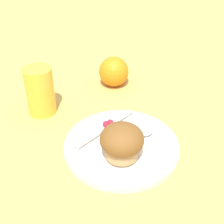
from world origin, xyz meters
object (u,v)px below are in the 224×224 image
object	(u,v)px
orange_fruit	(114,72)
butter_knife	(105,128)
muffin	(122,142)
juice_glass	(40,91)

from	to	relation	value
orange_fruit	butter_knife	bearing A→B (deg)	-128.55
muffin	butter_knife	xyz separation A→B (m)	(0.02, 0.09, -0.03)
muffin	juice_glass	distance (m)	0.26
muffin	orange_fruit	world-z (taller)	muffin
butter_knife	juice_glass	size ratio (longest dim) A/B	1.44
muffin	orange_fruit	distance (m)	0.31
butter_knife	juice_glass	xyz separation A→B (m)	(-0.07, 0.16, 0.04)
orange_fruit	juice_glass	size ratio (longest dim) A/B	0.70
butter_knife	juice_glass	bearing A→B (deg)	100.36
orange_fruit	juice_glass	bearing A→B (deg)	-175.54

